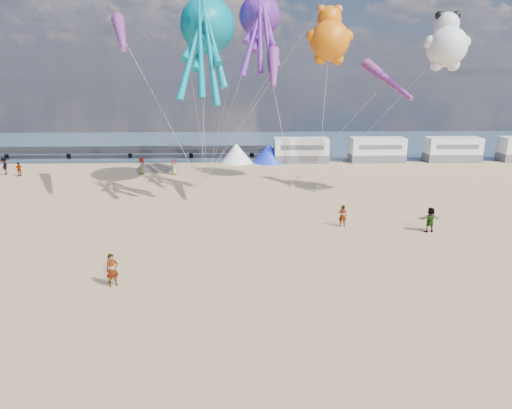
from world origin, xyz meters
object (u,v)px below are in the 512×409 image
beachgoer_0 (174,167)px  kite_octopus_purple (259,16)px  kite_octopus_teal (208,25)px  sandbag_b (292,186)px  beachgoer_6 (142,166)px  windsock_mid (388,80)px  sandbag_e (207,178)px  windsock_left (121,33)px  beachgoer_3 (19,169)px  tent_blue (269,153)px  kite_panda (447,47)px  sandbag_a (201,185)px  beachgoer_5 (343,216)px  beachgoer_4 (430,220)px  sandbag_d (300,177)px  sandbag_c (318,186)px  motorhome_0 (301,150)px  windsock_right (274,68)px  kite_teddy_orange (330,41)px  motorhome_2 (453,149)px  standing_person (112,270)px  tent_white (236,153)px  motorhome_1 (377,150)px  beachgoer_2 (4,166)px

beachgoer_0 → kite_octopus_purple: (9.09, -4.42, 14.82)m
kite_octopus_teal → sandbag_b: bearing=-0.8°
beachgoer_6 → windsock_mid: windsock_mid is taller
sandbag_e → windsock_left: 17.01m
beachgoer_3 → windsock_left: bearing=91.8°
tent_blue → kite_panda: bearing=-55.4°
sandbag_a → sandbag_e: 3.20m
beachgoer_5 → sandbag_a: beachgoer_5 is taller
beachgoer_4 → sandbag_d: size_ratio=3.56×
sandbag_c → beachgoer_5: bearing=-90.6°
kite_panda → motorhome_0: bearing=127.0°
beachgoer_5 → windsock_right: 12.38m
windsock_mid → beachgoer_6: bearing=132.2°
kite_teddy_orange → motorhome_2: bearing=16.6°
sandbag_c → windsock_left: size_ratio=0.06×
beachgoer_4 → beachgoer_6: beachgoer_6 is taller
sandbag_c → kite_octopus_teal: size_ratio=0.04×
sandbag_c → beachgoer_0: bearing=157.5°
beachgoer_5 → windsock_left: size_ratio=0.20×
windsock_left → windsock_mid: windsock_left is taller
beachgoer_4 → kite_octopus_teal: size_ratio=0.16×
standing_person → sandbag_c: size_ratio=3.56×
sandbag_e → tent_blue: bearing=51.8°
kite_octopus_purple → tent_white: bearing=100.5°
beachgoer_3 → kite_panda: kite_panda is taller
motorhome_0 → windsock_left: size_ratio=0.82×
kite_teddy_orange → sandbag_d: bearing=99.0°
tent_white → kite_octopus_teal: bearing=-99.1°
motorhome_2 → tent_blue: size_ratio=1.65×
tent_blue → sandbag_a: tent_blue is taller
sandbag_b → windsock_mid: size_ratio=0.08×
beachgoer_5 → standing_person: bearing=52.6°
motorhome_0 → sandbag_c: (0.06, -12.89, -1.39)m
standing_person → kite_octopus_teal: size_ratio=0.16×
motorhome_0 → sandbag_b: motorhome_0 is taller
motorhome_1 → windsock_left: 33.69m
beachgoer_4 → sandbag_e: beachgoer_4 is taller
motorhome_0 → windsock_left: windsock_left is taller
kite_octopus_purple → sandbag_d: bearing=26.9°
motorhome_2 → windsock_right: 32.31m
sandbag_c → motorhome_2: bearing=34.2°
beachgoer_0 → windsock_left: windsock_left is taller
beachgoer_4 → sandbag_d: bearing=-76.5°
standing_person → sandbag_e: 25.12m
motorhome_0 → sandbag_c: size_ratio=13.20×
beachgoer_0 → beachgoer_2: 18.47m
beachgoer_5 → sandbag_d: 15.89m
motorhome_1 → windsock_right: 26.12m
standing_person → windsock_mid: size_ratio=0.28×
sandbag_a → motorhome_1: bearing=30.0°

